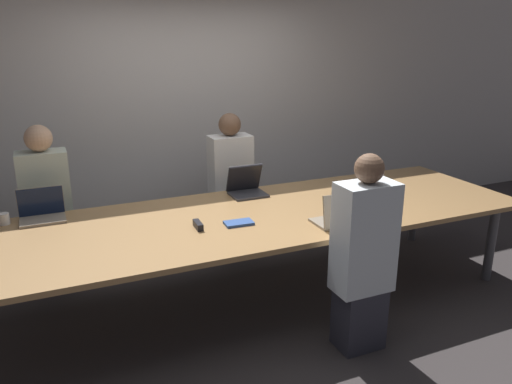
{
  "coord_description": "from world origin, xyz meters",
  "views": [
    {
      "loc": [
        -1.43,
        -3.43,
        2.13
      ],
      "look_at": [
        0.11,
        0.1,
        0.91
      ],
      "focal_mm": 35.0,
      "sensor_mm": 36.0,
      "label": 1
    }
  ],
  "objects_px": {
    "laptop_far_left": "(42,211)",
    "person_far_center": "(231,188)",
    "cup_near_midright": "(362,213)",
    "person_far_left": "(48,210)",
    "laptop_near_midright": "(339,216)",
    "person_near_midright": "(363,258)",
    "cup_far_left": "(4,219)",
    "stapler": "(198,225)",
    "laptop_far_center": "(246,186)"
  },
  "relations": [
    {
      "from": "laptop_far_left",
      "to": "person_far_center",
      "type": "relative_size",
      "value": 0.24
    },
    {
      "from": "laptop_far_left",
      "to": "cup_near_midright",
      "type": "height_order",
      "value": "laptop_far_left"
    },
    {
      "from": "laptop_far_left",
      "to": "person_far_left",
      "type": "xyz_separation_m",
      "value": [
        0.04,
        0.4,
        -0.13
      ]
    },
    {
      "from": "laptop_near_midright",
      "to": "person_near_midright",
      "type": "distance_m",
      "value": 0.45
    },
    {
      "from": "laptop_far_left",
      "to": "cup_near_midright",
      "type": "distance_m",
      "value": 2.48
    },
    {
      "from": "cup_far_left",
      "to": "stapler",
      "type": "xyz_separation_m",
      "value": [
        1.32,
        -0.66,
        -0.02
      ]
    },
    {
      "from": "cup_far_left",
      "to": "laptop_far_center",
      "type": "distance_m",
      "value": 1.96
    },
    {
      "from": "cup_far_left",
      "to": "laptop_far_center",
      "type": "relative_size",
      "value": 0.28
    },
    {
      "from": "laptop_near_midright",
      "to": "person_near_midright",
      "type": "bearing_deg",
      "value": 81.62
    },
    {
      "from": "person_far_center",
      "to": "person_near_midright",
      "type": "bearing_deg",
      "value": -82.08
    },
    {
      "from": "cup_near_midright",
      "to": "laptop_far_center",
      "type": "bearing_deg",
      "value": 122.42
    },
    {
      "from": "laptop_far_center",
      "to": "person_far_center",
      "type": "height_order",
      "value": "person_far_center"
    },
    {
      "from": "cup_far_left",
      "to": "cup_near_midright",
      "type": "height_order",
      "value": "cup_far_left"
    },
    {
      "from": "laptop_far_center",
      "to": "cup_near_midright",
      "type": "xyz_separation_m",
      "value": [
        0.59,
        -0.93,
        -0.04
      ]
    },
    {
      "from": "person_far_left",
      "to": "person_near_midright",
      "type": "xyz_separation_m",
      "value": [
        1.93,
        -1.84,
        -0.02
      ]
    },
    {
      "from": "laptop_far_center",
      "to": "person_near_midright",
      "type": "height_order",
      "value": "person_near_midright"
    },
    {
      "from": "cup_near_midright",
      "to": "person_near_midright",
      "type": "bearing_deg",
      "value": -123.37
    },
    {
      "from": "cup_far_left",
      "to": "person_near_midright",
      "type": "bearing_deg",
      "value": -32.74
    },
    {
      "from": "laptop_far_center",
      "to": "person_near_midright",
      "type": "distance_m",
      "value": 1.44
    },
    {
      "from": "laptop_far_left",
      "to": "cup_near_midright",
      "type": "relative_size",
      "value": 3.63
    },
    {
      "from": "laptop_far_left",
      "to": "laptop_far_center",
      "type": "xyz_separation_m",
      "value": [
        1.69,
        -0.04,
        0.01
      ]
    },
    {
      "from": "person_far_left",
      "to": "laptop_near_midright",
      "type": "relative_size",
      "value": 4.35
    },
    {
      "from": "cup_far_left",
      "to": "cup_near_midright",
      "type": "bearing_deg",
      "value": -20.8
    },
    {
      "from": "cup_far_left",
      "to": "person_near_midright",
      "type": "xyz_separation_m",
      "value": [
        2.24,
        -1.44,
        -0.13
      ]
    },
    {
      "from": "person_far_left",
      "to": "stapler",
      "type": "xyz_separation_m",
      "value": [
        1.01,
        -1.06,
        0.09
      ]
    },
    {
      "from": "person_far_center",
      "to": "stapler",
      "type": "distance_m",
      "value": 1.27
    },
    {
      "from": "laptop_near_midright",
      "to": "stapler",
      "type": "height_order",
      "value": "laptop_near_midright"
    },
    {
      "from": "cup_far_left",
      "to": "stapler",
      "type": "distance_m",
      "value": 1.47
    },
    {
      "from": "person_far_center",
      "to": "cup_near_midright",
      "type": "xyz_separation_m",
      "value": [
        0.57,
        -1.38,
        0.11
      ]
    },
    {
      "from": "laptop_far_center",
      "to": "stapler",
      "type": "height_order",
      "value": "laptop_far_center"
    },
    {
      "from": "stapler",
      "to": "laptop_near_midright",
      "type": "bearing_deg",
      "value": -18.35
    },
    {
      "from": "cup_far_left",
      "to": "person_far_center",
      "type": "distance_m",
      "value": 2.03
    },
    {
      "from": "laptop_far_left",
      "to": "laptop_near_midright",
      "type": "relative_size",
      "value": 1.02
    },
    {
      "from": "person_far_left",
      "to": "cup_near_midright",
      "type": "distance_m",
      "value": 2.63
    },
    {
      "from": "laptop_far_center",
      "to": "cup_near_midright",
      "type": "height_order",
      "value": "laptop_far_center"
    },
    {
      "from": "cup_near_midright",
      "to": "stapler",
      "type": "xyz_separation_m",
      "value": [
        -1.23,
        0.31,
        -0.02
      ]
    },
    {
      "from": "laptop_far_left",
      "to": "person_far_center",
      "type": "height_order",
      "value": "person_far_center"
    },
    {
      "from": "stapler",
      "to": "cup_far_left",
      "type": "bearing_deg",
      "value": 155.25
    },
    {
      "from": "cup_far_left",
      "to": "stapler",
      "type": "bearing_deg",
      "value": -26.7
    },
    {
      "from": "cup_far_left",
      "to": "laptop_near_midright",
      "type": "relative_size",
      "value": 0.26
    },
    {
      "from": "laptop_far_left",
      "to": "cup_near_midright",
      "type": "xyz_separation_m",
      "value": [
        2.28,
        -0.97,
        -0.03
      ]
    },
    {
      "from": "laptop_far_center",
      "to": "laptop_near_midright",
      "type": "xyz_separation_m",
      "value": [
        0.34,
        -0.99,
        -0.0
      ]
    },
    {
      "from": "person_far_left",
      "to": "person_near_midright",
      "type": "relative_size",
      "value": 1.02
    },
    {
      "from": "stapler",
      "to": "laptop_far_left",
      "type": "bearing_deg",
      "value": 149.55
    },
    {
      "from": "stapler",
      "to": "person_near_midright",
      "type": "bearing_deg",
      "value": -38.18
    },
    {
      "from": "person_near_midright",
      "to": "stapler",
      "type": "distance_m",
      "value": 1.21
    },
    {
      "from": "person_far_center",
      "to": "cup_near_midright",
      "type": "distance_m",
      "value": 1.5
    },
    {
      "from": "person_far_left",
      "to": "person_near_midright",
      "type": "height_order",
      "value": "person_far_left"
    },
    {
      "from": "person_far_left",
      "to": "cup_near_midright",
      "type": "xyz_separation_m",
      "value": [
        2.24,
        -1.37,
        0.1
      ]
    },
    {
      "from": "cup_near_midright",
      "to": "person_far_left",
      "type": "bearing_deg",
      "value": 148.58
    }
  ]
}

